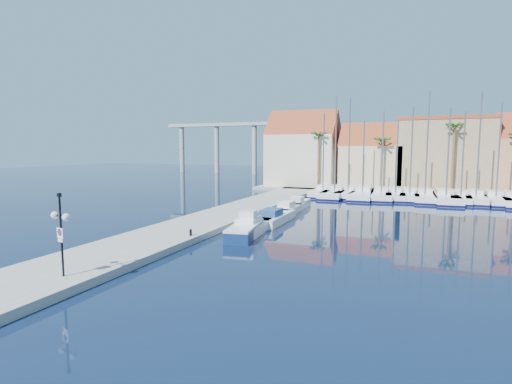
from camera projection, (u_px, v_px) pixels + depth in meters
ground at (257, 260)px, 25.62m from camera, size 260.00×260.00×0.00m
quay_west at (225, 215)px, 41.40m from camera, size 6.00×77.00×0.50m
shore_north at (422, 190)px, 66.02m from camera, size 54.00×16.00×0.50m
lamp_post at (61, 222)px, 20.55m from camera, size 1.47×0.65×4.40m
bollard at (191, 232)px, 30.55m from camera, size 0.20×0.20×0.50m
fishing_boat at (245, 229)px, 32.40m from camera, size 2.87×6.01×2.02m
motorboat_west_0 at (251, 226)px, 34.09m from camera, size 2.91×7.33×1.40m
motorboat_west_1 at (273, 217)px, 38.63m from camera, size 2.32×7.21×1.40m
motorboat_west_2 at (288, 209)px, 44.01m from camera, size 2.05×6.07×1.40m
motorboat_west_3 at (298, 204)px, 48.15m from camera, size 2.18×5.94×1.40m
sailboat_0 at (323, 192)px, 60.58m from camera, size 2.98×10.32×12.31m
sailboat_1 at (335, 193)px, 59.25m from camera, size 3.22×11.82×14.57m
sailboat_2 at (349, 193)px, 59.08m from camera, size 3.31×10.02×14.46m
sailboat_3 at (363, 194)px, 57.86m from camera, size 3.32×11.78×11.01m
sailboat_4 at (381, 195)px, 57.02m from camera, size 3.72×11.00×12.26m
sailboat_5 at (395, 195)px, 56.61m from camera, size 3.20×10.18×11.08m
sailboat_6 at (410, 195)px, 55.86m from camera, size 2.63×9.63×12.77m
sailboat_7 at (425, 196)px, 54.70m from camera, size 2.99×10.50×14.77m
sailboat_8 at (445, 198)px, 53.70m from camera, size 3.75×12.09×12.37m
sailboat_9 at (461, 198)px, 53.32m from camera, size 3.16×9.81×11.90m
sailboat_10 at (476, 198)px, 52.97m from camera, size 3.26×10.00×14.38m
sailboat_11 at (495, 199)px, 52.08m from camera, size 3.21×10.33×12.92m
building_0 at (303, 152)px, 71.92m from camera, size 12.30×9.00×13.50m
building_1 at (372, 159)px, 67.55m from camera, size 10.30×8.00×11.00m
building_2 at (443, 154)px, 64.24m from camera, size 14.20×10.20×11.50m
palm_0 at (319, 137)px, 65.54m from camera, size 2.60×2.60×10.15m
palm_1 at (382, 142)px, 61.89m from camera, size 2.60×2.60×9.15m
palm_2 at (455, 129)px, 57.93m from camera, size 2.60×2.60×11.15m
viaduct at (238, 137)px, 114.64m from camera, size 48.00×2.20×14.45m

